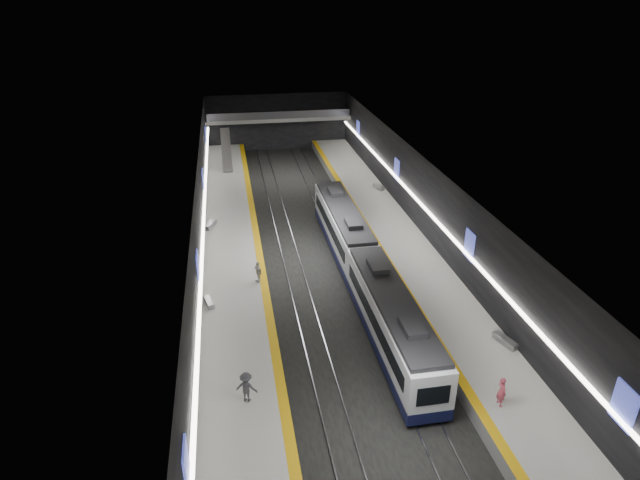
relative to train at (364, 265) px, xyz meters
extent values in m
plane|color=black|center=(-2.50, 5.59, -2.20)|extent=(70.00, 70.00, 0.00)
cube|color=beige|center=(-2.50, 5.59, 5.80)|extent=(20.00, 70.00, 0.04)
cube|color=black|center=(-12.50, 5.59, 1.80)|extent=(0.04, 70.00, 8.00)
cube|color=black|center=(7.50, 5.59, 1.80)|extent=(0.04, 70.00, 8.00)
cube|color=black|center=(-2.50, 40.59, 1.80)|extent=(20.00, 0.04, 8.00)
cube|color=slate|center=(-10.00, 5.59, -1.70)|extent=(5.00, 70.00, 1.00)
cube|color=#A2A29D|center=(-10.00, 5.59, -1.19)|extent=(5.00, 70.00, 0.02)
cube|color=#DCA30B|center=(-7.80, 5.59, -1.18)|extent=(0.60, 70.00, 0.02)
cube|color=slate|center=(5.00, 5.59, -1.70)|extent=(5.00, 70.00, 1.00)
cube|color=#A2A29D|center=(5.00, 5.59, -1.19)|extent=(5.00, 70.00, 0.02)
cube|color=#DCA30B|center=(2.80, 5.59, -1.18)|extent=(0.60, 70.00, 0.02)
cube|color=gray|center=(-5.72, 5.59, -2.14)|extent=(0.08, 70.00, 0.12)
cube|color=gray|center=(-4.28, 5.59, -2.14)|extent=(0.08, 70.00, 0.12)
cube|color=gray|center=(-0.72, 5.59, -2.14)|extent=(0.08, 70.00, 0.12)
cube|color=gray|center=(0.72, 5.59, -2.14)|extent=(0.08, 70.00, 0.12)
cube|color=#0F1238|center=(0.00, -7.50, -1.45)|extent=(2.65, 15.00, 0.80)
cube|color=white|center=(0.00, -7.50, 0.20)|extent=(2.65, 15.00, 2.50)
cube|color=black|center=(0.00, -7.50, 1.60)|extent=(2.44, 14.25, 0.30)
cube|color=black|center=(0.00, -7.50, 0.25)|extent=(2.69, 13.20, 1.00)
cube|color=black|center=(0.00, -15.02, 0.15)|extent=(1.85, 0.05, 1.20)
cube|color=#0F1238|center=(0.00, 7.50, -1.45)|extent=(2.65, 15.00, 0.80)
cube|color=white|center=(0.00, 7.50, 0.20)|extent=(2.65, 15.00, 2.50)
cube|color=black|center=(0.00, 7.50, 1.60)|extent=(2.44, 14.25, 0.30)
cube|color=black|center=(0.00, 7.50, 0.25)|extent=(2.69, 13.20, 1.00)
cube|color=black|center=(0.00, -0.02, 0.15)|extent=(1.85, 0.05, 1.20)
cube|color=#4650D2|center=(-12.42, -19.41, 2.30)|extent=(0.10, 1.50, 2.20)
cube|color=#4650D2|center=(-12.42, -2.41, 2.30)|extent=(0.10, 1.50, 2.20)
cube|color=#4650D2|center=(-12.42, 15.59, 2.30)|extent=(0.10, 1.50, 2.20)
cube|color=#4650D2|center=(-12.42, 32.59, 2.30)|extent=(0.10, 1.50, 2.20)
cube|color=#4650D2|center=(7.42, -19.41, 2.30)|extent=(0.10, 1.50, 2.20)
cube|color=#4650D2|center=(7.42, -2.41, 2.30)|extent=(0.10, 1.50, 2.20)
cube|color=#4650D2|center=(7.42, 15.59, 2.30)|extent=(0.10, 1.50, 2.20)
cube|color=#4650D2|center=(7.42, 32.59, 2.30)|extent=(0.10, 1.50, 2.20)
cube|color=white|center=(-12.30, 5.59, 1.60)|extent=(0.25, 68.60, 0.12)
cube|color=white|center=(7.30, 5.59, 1.60)|extent=(0.25, 68.60, 0.12)
cube|color=gray|center=(-2.50, 38.59, 2.80)|extent=(20.00, 3.00, 0.50)
cube|color=#47474C|center=(-2.50, 37.14, 3.55)|extent=(19.60, 0.08, 1.00)
cube|color=#99999E|center=(-10.00, 31.59, 0.70)|extent=(1.20, 7.50, 3.92)
cube|color=#99999E|center=(-12.00, -1.68, -1.00)|extent=(0.83, 1.65, 0.39)
cube|color=#99999E|center=(-12.00, 12.12, -0.96)|extent=(1.25, 2.00, 0.48)
cube|color=#99999E|center=(7.00, -9.82, -0.97)|extent=(1.02, 1.92, 0.45)
cube|color=#99999E|center=(6.73, 19.54, -0.99)|extent=(0.92, 1.78, 0.42)
imported|color=#C4495E|center=(4.02, -14.91, -0.28)|extent=(0.46, 0.69, 1.84)
imported|color=silver|center=(-8.21, 1.01, -0.32)|extent=(0.82, 1.11, 1.75)
imported|color=#38393F|center=(-9.78, -12.14, -0.25)|extent=(1.40, 1.10, 1.89)
camera|label=1|loc=(-9.78, -35.56, 20.08)|focal=30.00mm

